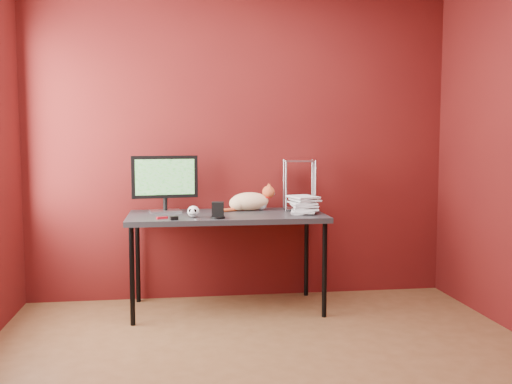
{
  "coord_description": "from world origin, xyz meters",
  "views": [
    {
      "loc": [
        -0.52,
        -2.97,
        1.32
      ],
      "look_at": [
        0.05,
        1.15,
        0.94
      ],
      "focal_mm": 40.0,
      "sensor_mm": 36.0,
      "label": 1
    }
  ],
  "objects": [
    {
      "name": "wire_rack",
      "position": [
        0.46,
        1.55,
        0.95
      ],
      "size": [
        0.25,
        0.21,
        0.41
      ],
      "rotation": [
        0.0,
        0.0,
        -0.09
      ],
      "color": "#ABABB0",
      "rests_on": "desk"
    },
    {
      "name": "black_gadget",
      "position": [
        -0.55,
        1.08,
        0.76
      ],
      "size": [
        0.06,
        0.05,
        0.03
      ],
      "primitive_type": "cube",
      "rotation": [
        0.0,
        0.0,
        0.3
      ],
      "color": "black",
      "rests_on": "desk"
    },
    {
      "name": "cat",
      "position": [
        0.05,
        1.56,
        0.83
      ],
      "size": [
        0.46,
        0.2,
        0.22
      ],
      "rotation": [
        0.0,
        0.0,
        0.06
      ],
      "color": "orange",
      "rests_on": "desk"
    },
    {
      "name": "pocket_knife",
      "position": [
        -0.63,
        1.15,
        0.76
      ],
      "size": [
        0.08,
        0.05,
        0.02
      ],
      "primitive_type": "cube",
      "rotation": [
        0.0,
        0.0,
        0.39
      ],
      "color": "#A30C17",
      "rests_on": "desk"
    },
    {
      "name": "book_stack",
      "position": [
        0.36,
        1.35,
        1.5
      ],
      "size": [
        0.25,
        0.29,
        1.49
      ],
      "rotation": [
        0.0,
        0.0,
        -0.04
      ],
      "color": "beige",
      "rests_on": "desk"
    },
    {
      "name": "speaker",
      "position": [
        -0.24,
        1.12,
        0.81
      ],
      "size": [
        0.1,
        0.1,
        0.12
      ],
      "rotation": [
        0.0,
        0.0,
        -0.11
      ],
      "color": "black",
      "rests_on": "desk"
    },
    {
      "name": "washer",
      "position": [
        -0.39,
        1.08,
        0.75
      ],
      "size": [
        0.05,
        0.05,
        0.0
      ],
      "primitive_type": "cylinder",
      "color": "#ABABB0",
      "rests_on": "desk"
    },
    {
      "name": "skull_mug",
      "position": [
        -0.41,
        1.2,
        0.79
      ],
      "size": [
        0.09,
        0.09,
        0.08
      ],
      "rotation": [
        0.0,
        0.0,
        -0.2
      ],
      "color": "silver",
      "rests_on": "desk"
    },
    {
      "name": "monitor",
      "position": [
        -0.62,
        1.51,
        1.0
      ],
      "size": [
        0.51,
        0.2,
        0.45
      ],
      "rotation": [
        0.0,
        0.0,
        0.16
      ],
      "color": "#ABABB0",
      "rests_on": "desk"
    },
    {
      "name": "room",
      "position": [
        0.0,
        0.0,
        1.45
      ],
      "size": [
        3.52,
        3.52,
        2.61
      ],
      "color": "brown",
      "rests_on": "ground"
    },
    {
      "name": "desk",
      "position": [
        -0.15,
        1.37,
        0.7
      ],
      "size": [
        1.5,
        0.7,
        0.75
      ],
      "color": "black",
      "rests_on": "ground"
    }
  ]
}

